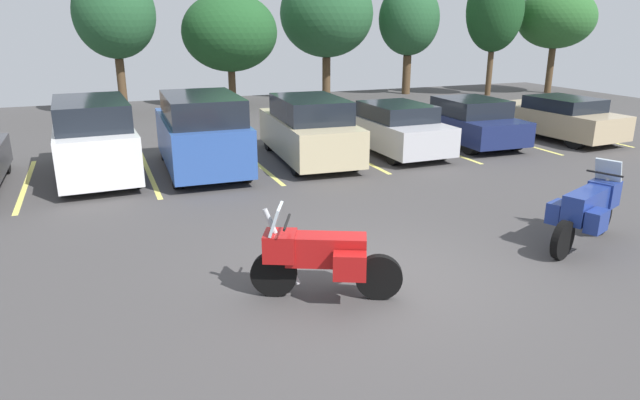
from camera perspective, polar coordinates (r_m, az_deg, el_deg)
The scene contains 16 objects.
ground at distance 8.78m, azimuth 6.30°, elevation -7.91°, with size 44.00×44.00×0.10m, color #423F3F.
motorcycle_touring at distance 7.81m, azimuth 0.10°, elevation -5.70°, with size 1.98×1.21×1.35m.
motorcycle_second at distance 10.68m, azimuth 25.60°, elevation -0.76°, with size 2.17×1.18×1.42m.
parking_stripes at distance 15.33m, azimuth -11.70°, elevation 3.27°, with size 25.80×4.97×0.01m.
car_white at distance 15.04m, azimuth -22.01°, elevation 5.82°, with size 1.93×4.58×1.94m.
car_blue at distance 14.74m, azimuth -11.96°, elevation 6.68°, with size 2.03×4.42×2.01m.
car_champagne at distance 15.68m, azimuth -1.15°, elevation 7.17°, with size 2.11×4.67×1.76m.
car_silver at distance 16.88m, azimuth 7.38°, elevation 7.29°, with size 1.79×4.41×1.46m.
car_navy at distance 18.52m, azimuth 14.70°, elevation 7.75°, with size 2.00×4.34×1.44m.
car_tan at distance 20.33m, azimuth 22.90°, elevation 7.73°, with size 2.06×4.63×1.38m.
tree_center_right at distance 31.16m, azimuth 17.36°, elevation 17.91°, with size 2.85×2.85×6.31m.
tree_center_left at distance 26.49m, azimuth -9.17°, elevation 16.48°, with size 4.25×4.25×4.99m.
tree_far_left at distance 33.35m, azimuth 22.89°, elevation 16.65°, with size 4.01×4.01×5.45m.
tree_left at distance 29.48m, azimuth 0.67°, elevation 18.39°, with size 4.65×4.65×6.21m.
tree_rear at distance 24.93m, azimuth -20.18°, elevation 17.30°, with size 3.22×3.22×5.77m.
tree_right at distance 30.84m, azimuth 9.04°, elevation 17.68°, with size 3.13×3.13×5.69m.
Camera 1 is at (-3.82, -6.94, 3.73)m, focal length 31.48 mm.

